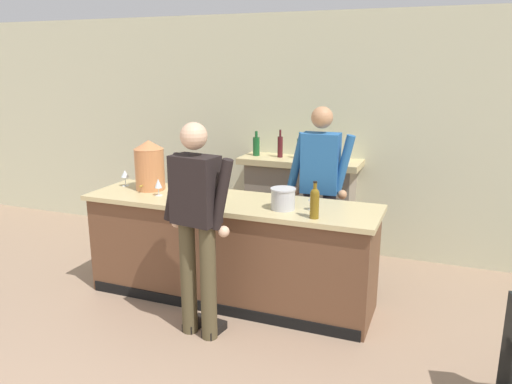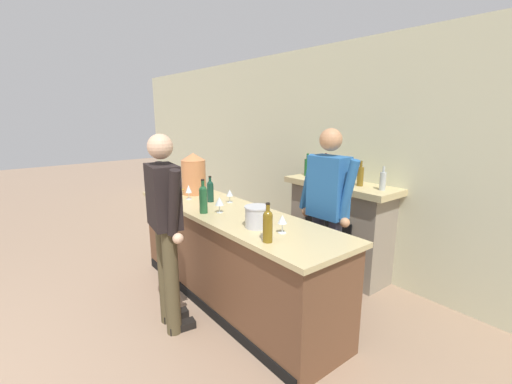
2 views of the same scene
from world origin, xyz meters
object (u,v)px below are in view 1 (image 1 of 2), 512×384
wine_glass_front_right (125,174)px  wine_glass_back_row (222,191)px  fireplace_stone (300,205)px  ice_bucket_steel (283,199)px  copper_dispenser (150,165)px  wine_glass_near_bucket (158,184)px  person_bartender (320,188)px  wine_bottle_port_short (315,202)px  wine_bottle_cabernet_heavy (188,182)px  wine_bottle_rose_blush (207,189)px  wine_glass_mid_counter (313,197)px  wine_glass_by_dispenser (211,182)px  person_customer (197,222)px

wine_glass_front_right → wine_glass_back_row: wine_glass_front_right is taller
fireplace_stone → ice_bucket_steel: 1.61m
copper_dispenser → wine_glass_near_bucket: size_ratio=3.01×
person_bartender → wine_bottle_port_short: size_ratio=5.86×
wine_bottle_cabernet_heavy → wine_bottle_rose_blush: bearing=-39.8°
person_bartender → wine_glass_front_right: bearing=-163.6°
person_bartender → wine_glass_front_right: size_ratio=10.76×
wine_bottle_port_short → wine_glass_mid_counter: bearing=108.6°
person_bartender → wine_bottle_cabernet_heavy: bearing=-150.9°
fireplace_stone → person_bartender: bearing=-60.7°
wine_bottle_cabernet_heavy → wine_glass_near_bucket: 0.28m
wine_bottle_rose_blush → person_bartender: bearing=48.9°
wine_glass_near_bucket → wine_glass_mid_counter: bearing=2.6°
wine_bottle_rose_blush → wine_glass_front_right: wine_bottle_rose_blush is taller
person_bartender → wine_glass_front_right: person_bartender is taller
wine_glass_near_bucket → fireplace_stone: bearing=57.8°
fireplace_stone → wine_bottle_rose_blush: size_ratio=4.32×
wine_glass_near_bucket → wine_bottle_port_short: bearing=-5.5°
fireplace_stone → wine_bottle_cabernet_heavy: bearing=-117.0°
copper_dispenser → wine_bottle_cabernet_heavy: (0.46, -0.05, -0.12)m
fireplace_stone → wine_bottle_rose_blush: 1.77m
wine_bottle_rose_blush → wine_glass_by_dispenser: (-0.17, 0.42, -0.05)m
wine_glass_mid_counter → wine_glass_by_dispenser: (-1.07, 0.21, -0.01)m
wine_glass_near_bucket → wine_glass_front_right: bearing=159.0°
wine_bottle_rose_blush → wine_glass_near_bucket: size_ratio=2.05×
copper_dispenser → ice_bucket_steel: (1.44, -0.18, -0.15)m
ice_bucket_steel → wine_bottle_port_short: (0.32, -0.15, 0.04)m
copper_dispenser → wine_bottle_cabernet_heavy: size_ratio=1.72×
wine_bottle_rose_blush → wine_bottle_port_short: bearing=-0.3°
wine_glass_front_right → wine_bottle_rose_blush: bearing=-17.3°
wine_bottle_cabernet_heavy → wine_glass_back_row: bearing=-19.6°
wine_glass_by_dispenser → wine_bottle_port_short: bearing=-20.6°
person_customer → person_bartender: 1.50m
wine_bottle_rose_blush → wine_bottle_cabernet_heavy: 0.43m
copper_dispenser → wine_glass_mid_counter: size_ratio=3.18×
wine_bottle_rose_blush → wine_bottle_port_short: (0.97, -0.01, -0.01)m
wine_bottle_rose_blush → wine_bottle_port_short: wine_bottle_rose_blush is taller
ice_bucket_steel → person_customer: bearing=-130.3°
wine_bottle_rose_blush → fireplace_stone: bearing=77.5°
wine_glass_front_right → wine_glass_back_row: 1.21m
wine_glass_back_row → wine_bottle_port_short: bearing=-8.6°
person_customer → ice_bucket_steel: 0.80m
wine_glass_front_right → wine_bottle_cabernet_heavy: bearing=-4.9°
copper_dispenser → fireplace_stone: bearing=49.0°
copper_dispenser → wine_glass_back_row: (0.88, -0.20, -0.13)m
fireplace_stone → wine_glass_mid_counter: fireplace_stone is taller
wine_bottle_cabernet_heavy → copper_dispenser: bearing=174.1°
wine_glass_mid_counter → wine_glass_by_dispenser: size_ratio=1.07×
person_customer → wine_bottle_cabernet_heavy: person_customer is taller
wine_glass_by_dispenser → person_customer: bearing=-70.3°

